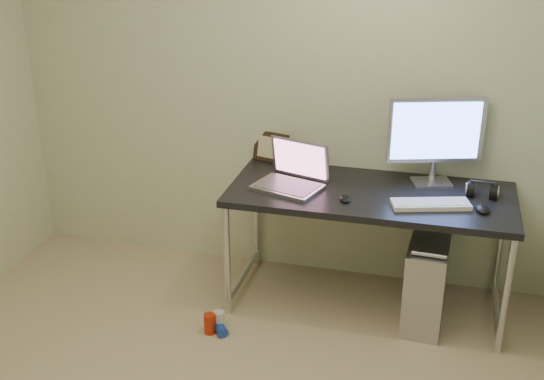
# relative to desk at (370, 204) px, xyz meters

# --- Properties ---
(wall_back) EXTENTS (3.50, 0.02, 2.50)m
(wall_back) POSITION_rel_desk_xyz_m (-0.63, 0.36, 0.58)
(wall_back) COLOR beige
(wall_back) RESTS_ON ground
(desk) EXTENTS (1.64, 0.72, 0.75)m
(desk) POSITION_rel_desk_xyz_m (0.00, 0.00, 0.00)
(desk) COLOR black
(desk) RESTS_ON ground
(tower_computer) EXTENTS (0.25, 0.51, 0.56)m
(tower_computer) POSITION_rel_desk_xyz_m (0.36, -0.09, -0.41)
(tower_computer) COLOR #B9B9BE
(tower_computer) RESTS_ON ground
(cable_a) EXTENTS (0.01, 0.16, 0.69)m
(cable_a) POSITION_rel_desk_xyz_m (0.31, 0.31, -0.27)
(cable_a) COLOR black
(cable_a) RESTS_ON ground
(cable_b) EXTENTS (0.02, 0.11, 0.71)m
(cable_b) POSITION_rel_desk_xyz_m (0.40, 0.29, -0.29)
(cable_b) COLOR black
(cable_b) RESTS_ON ground
(can_red) EXTENTS (0.08, 0.08, 0.12)m
(can_red) POSITION_rel_desk_xyz_m (-0.82, -0.55, -0.61)
(can_red) COLOR #B0280C
(can_red) RESTS_ON ground
(can_white) EXTENTS (0.07, 0.07, 0.12)m
(can_white) POSITION_rel_desk_xyz_m (-0.78, -0.50, -0.61)
(can_white) COLOR silver
(can_white) RESTS_ON ground
(can_blue) EXTENTS (0.12, 0.12, 0.06)m
(can_blue) POSITION_rel_desk_xyz_m (-0.76, -0.54, -0.64)
(can_blue) COLOR #1B44B8
(can_blue) RESTS_ON ground
(laptop) EXTENTS (0.45, 0.40, 0.26)m
(laptop) POSITION_rel_desk_xyz_m (-0.46, -0.03, 0.14)
(laptop) COLOR #ACACB2
(laptop) RESTS_ON desk
(monitor) EXTENTS (0.55, 0.22, 0.53)m
(monitor) POSITION_rel_desk_xyz_m (0.33, 0.22, 0.38)
(monitor) COLOR #ACACB2
(monitor) RESTS_ON desk
(keyboard) EXTENTS (0.45, 0.25, 0.03)m
(keyboard) POSITION_rel_desk_xyz_m (0.34, -0.13, 0.09)
(keyboard) COLOR white
(keyboard) RESTS_ON desk
(mouse_right) EXTENTS (0.09, 0.13, 0.04)m
(mouse_right) POSITION_rel_desk_xyz_m (0.62, -0.12, 0.10)
(mouse_right) COLOR black
(mouse_right) RESTS_ON desk
(mouse_left) EXTENTS (0.09, 0.12, 0.03)m
(mouse_left) POSITION_rel_desk_xyz_m (-0.13, -0.16, 0.09)
(mouse_left) COLOR black
(mouse_left) RESTS_ON desk
(headphones) EXTENTS (0.17, 0.11, 0.11)m
(headphones) POSITION_rel_desk_xyz_m (0.62, 0.09, 0.11)
(headphones) COLOR black
(headphones) RESTS_ON desk
(picture_frame) EXTENTS (0.25, 0.13, 0.20)m
(picture_frame) POSITION_rel_desk_xyz_m (-0.69, 0.33, 0.17)
(picture_frame) COLOR black
(picture_frame) RESTS_ON desk
(webcam) EXTENTS (0.04, 0.04, 0.11)m
(webcam) POSITION_rel_desk_xyz_m (-0.35, 0.23, 0.16)
(webcam) COLOR silver
(webcam) RESTS_ON desk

